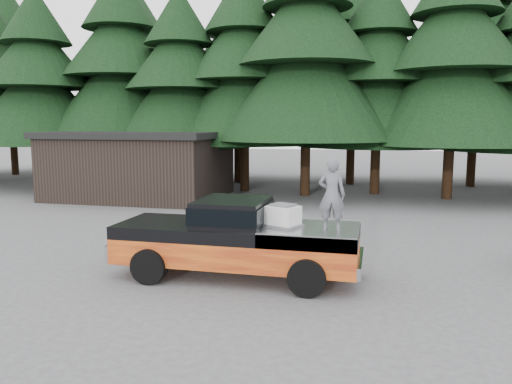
% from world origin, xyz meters
% --- Properties ---
extents(ground, '(120.00, 120.00, 0.00)m').
position_xyz_m(ground, '(0.00, 0.00, 0.00)').
color(ground, '#49494B').
rests_on(ground, ground).
extents(pickup_truck, '(6.00, 2.04, 1.33)m').
position_xyz_m(pickup_truck, '(-0.65, 0.35, 0.67)').
color(pickup_truck, orange).
rests_on(pickup_truck, ground).
extents(truck_cab, '(1.66, 1.90, 0.59)m').
position_xyz_m(truck_cab, '(-0.75, 0.35, 1.62)').
color(truck_cab, black).
rests_on(truck_cab, pickup_truck).
extents(air_compressor, '(0.85, 0.79, 0.47)m').
position_xyz_m(air_compressor, '(0.50, 0.24, 1.56)').
color(air_compressor, silver).
rests_on(air_compressor, pickup_truck).
extents(man_on_bed, '(0.61, 0.42, 1.64)m').
position_xyz_m(man_on_bed, '(1.63, 0.06, 2.15)').
color(man_on_bed, '#5A5A61').
rests_on(man_on_bed, pickup_truck).
extents(utility_building, '(8.40, 6.40, 3.30)m').
position_xyz_m(utility_building, '(-9.00, 12.00, 1.67)').
color(utility_building, black).
rests_on(utility_building, ground).
extents(treeline, '(60.15, 16.05, 17.50)m').
position_xyz_m(treeline, '(0.42, 17.20, 7.72)').
color(treeline, black).
rests_on(treeline, ground).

